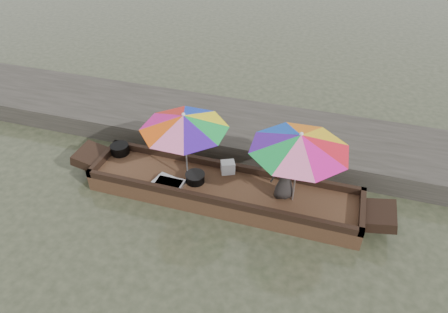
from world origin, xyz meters
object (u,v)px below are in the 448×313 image
(boat_hull, at_px, (223,192))
(umbrella_stern, at_px, (297,168))
(tray_crayfish, at_px, (168,185))
(supply_bag, at_px, (228,167))
(cooking_pot, at_px, (120,149))
(vendor, at_px, (285,175))
(tray_scallop, at_px, (168,183))
(charcoal_grill, at_px, (195,178))
(umbrella_bow, at_px, (186,147))

(boat_hull, xyz_separation_m, umbrella_stern, (1.41, 0.00, 0.95))
(tray_crayfish, xyz_separation_m, supply_bag, (1.00, 0.79, 0.09))
(cooking_pot, distance_m, vendor, 3.76)
(boat_hull, bearing_deg, tray_scallop, -164.02)
(boat_hull, bearing_deg, umbrella_stern, 0.00)
(boat_hull, distance_m, charcoal_grill, 0.62)
(vendor, bearing_deg, tray_crayfish, -17.30)
(cooking_pot, height_order, vendor, vendor)
(umbrella_bow, bearing_deg, supply_bag, 30.52)
(umbrella_bow, xyz_separation_m, umbrella_stern, (2.16, 0.00, 0.00))
(tray_crayfish, height_order, charcoal_grill, charcoal_grill)
(tray_crayfish, relative_size, umbrella_stern, 0.33)
(tray_crayfish, relative_size, umbrella_bow, 0.35)
(boat_hull, xyz_separation_m, charcoal_grill, (-0.56, -0.06, 0.26))
(tray_crayfish, bearing_deg, supply_bag, 38.18)
(boat_hull, distance_m, tray_crayfish, 1.11)
(charcoal_grill, bearing_deg, umbrella_stern, 1.65)
(supply_bag, xyz_separation_m, vendor, (1.24, -0.39, 0.40))
(umbrella_stern, bearing_deg, cooking_pot, 174.77)
(tray_scallop, relative_size, vendor, 0.56)
(tray_crayfish, bearing_deg, charcoal_grill, 33.19)
(cooking_pot, distance_m, tray_crayfish, 1.65)
(tray_scallop, height_order, vendor, vendor)
(charcoal_grill, distance_m, umbrella_stern, 2.09)
(vendor, bearing_deg, tray_scallop, -18.80)
(supply_bag, bearing_deg, boat_hull, -87.35)
(supply_bag, bearing_deg, cooking_pot, -178.36)
(charcoal_grill, height_order, umbrella_bow, umbrella_bow)
(cooking_pot, relative_size, charcoal_grill, 1.06)
(tray_scallop, distance_m, umbrella_stern, 2.60)
(tray_crayfish, height_order, umbrella_bow, umbrella_bow)
(boat_hull, distance_m, tray_scallop, 1.12)
(charcoal_grill, xyz_separation_m, umbrella_stern, (1.98, 0.06, 0.69))
(charcoal_grill, bearing_deg, umbrella_bow, 163.11)
(charcoal_grill, distance_m, supply_bag, 0.73)
(boat_hull, relative_size, tray_crayfish, 9.28)
(tray_crayfish, height_order, tray_scallop, tray_crayfish)
(tray_scallop, distance_m, vendor, 2.36)
(cooking_pot, bearing_deg, umbrella_bow, -11.55)
(tray_crayfish, relative_size, charcoal_grill, 1.58)
(boat_hull, relative_size, umbrella_bow, 3.23)
(cooking_pot, bearing_deg, charcoal_grill, -12.08)
(tray_scallop, relative_size, umbrella_bow, 0.35)
(vendor, bearing_deg, umbrella_bow, -26.20)
(boat_hull, xyz_separation_m, tray_crayfish, (-1.02, -0.36, 0.22))
(charcoal_grill, height_order, supply_bag, supply_bag)
(tray_crayfish, relative_size, tray_scallop, 1.00)
(tray_scallop, xyz_separation_m, umbrella_bow, (0.31, 0.30, 0.74))
(boat_hull, height_order, tray_crayfish, tray_crayfish)
(cooking_pot, height_order, charcoal_grill, cooking_pot)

